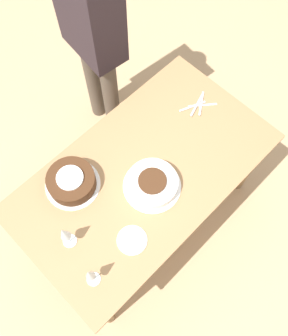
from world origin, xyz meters
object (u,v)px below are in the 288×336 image
(cake_center_white, at_px, (152,184))
(cake_front_chocolate, at_px, (71,181))
(person_cutting, at_px, (91,23))
(wine_glass_near, at_px, (90,275))
(wine_glass_far, at_px, (64,234))

(cake_center_white, distance_m, cake_front_chocolate, 0.42)
(person_cutting, bearing_deg, wine_glass_near, -36.10)
(wine_glass_near, distance_m, wine_glass_far, 0.23)
(cake_front_chocolate, relative_size, person_cutting, 0.17)
(cake_front_chocolate, bearing_deg, wine_glass_far, 46.58)
(cake_front_chocolate, xyz_separation_m, person_cutting, (-0.67, -0.56, 0.23))
(cake_center_white, bearing_deg, wine_glass_near, 14.24)
(cake_front_chocolate, bearing_deg, person_cutting, -140.39)
(wine_glass_far, bearing_deg, person_cutting, -138.59)
(cake_center_white, height_order, wine_glass_near, wine_glass_near)
(wine_glass_near, height_order, wine_glass_far, same)
(cake_center_white, xyz_separation_m, cake_front_chocolate, (0.29, -0.31, 0.01))
(cake_center_white, distance_m, person_cutting, 0.97)
(cake_center_white, xyz_separation_m, person_cutting, (-0.38, -0.86, 0.24))
(cake_front_chocolate, height_order, wine_glass_far, wine_glass_far)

